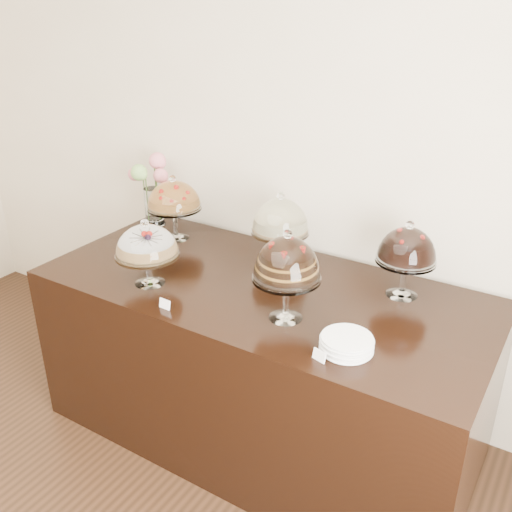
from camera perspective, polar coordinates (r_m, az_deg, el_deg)
The scene contains 11 objects.
wall_back at distance 3.15m, azimuth 0.85°, elevation 12.22°, with size 5.00×0.04×3.00m, color beige.
display_counter at distance 3.00m, azimuth 0.51°, elevation -10.60°, with size 2.20×1.00×0.90m, color black.
cake_stand_sugar_sponge at distance 2.75m, azimuth -10.89°, elevation 1.20°, with size 0.31×0.31×0.33m.
cake_stand_choco_layer at distance 2.38m, azimuth 3.11°, elevation -0.60°, with size 0.30×0.30×0.42m.
cake_stand_cheesecake at distance 2.90m, azimuth 2.45°, elevation 3.69°, with size 0.30×0.30×0.39m.
cake_stand_dark_choco at distance 2.67m, azimuth 14.87°, elevation 0.74°, with size 0.28×0.28×0.37m.
cake_stand_fruit_tart at distance 3.24m, azimuth -8.22°, elevation 5.78°, with size 0.31×0.31×0.38m.
flower_vase at distance 3.48m, azimuth -10.44°, elevation 6.80°, with size 0.28×0.26×0.43m.
plate_stack at distance 2.31m, azimuth 9.05°, elevation -8.66°, with size 0.21×0.21×0.06m.
price_card_left at distance 2.60m, azimuth -9.11°, elevation -4.77°, with size 0.06×0.01×0.04m, color white.
price_card_right at distance 2.24m, azimuth 6.34°, elevation -9.87°, with size 0.06×0.01×0.04m, color white.
Camera 1 is at (1.58, 0.36, 2.20)m, focal length 40.00 mm.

